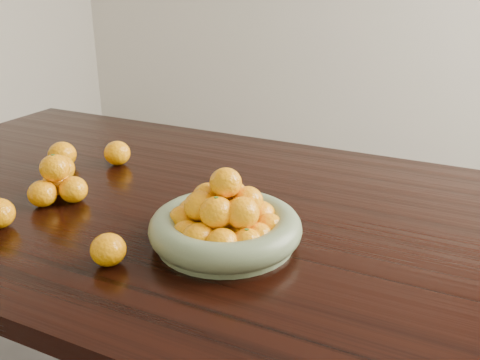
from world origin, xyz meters
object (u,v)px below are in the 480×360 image
at_px(dining_table, 226,243).
at_px(orange_pyramid, 57,183).
at_px(loose_orange_0, 60,169).
at_px(fruit_bowl, 225,224).

xyz_separation_m(dining_table, orange_pyramid, (-0.36, -0.13, 0.13)).
bearing_deg(loose_orange_0, dining_table, 5.24).
relative_size(dining_table, orange_pyramid, 15.71).
height_order(dining_table, fruit_bowl, fruit_bowl).
distance_m(dining_table, fruit_bowl, 0.21).
distance_m(dining_table, orange_pyramid, 0.40).
xyz_separation_m(fruit_bowl, orange_pyramid, (-0.43, 0.01, 0.00)).
distance_m(fruit_bowl, loose_orange_0, 0.52).
distance_m(fruit_bowl, orange_pyramid, 0.43).
bearing_deg(dining_table, fruit_bowl, -62.75).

